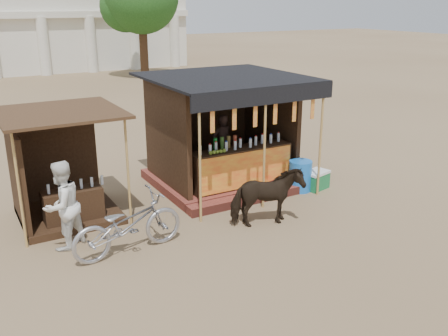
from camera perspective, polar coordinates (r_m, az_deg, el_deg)
name	(u,v)px	position (r m, az deg, el deg)	size (l,w,h in m)	color
ground	(264,244)	(9.86, 4.65, -8.66)	(120.00, 120.00, 0.00)	#846B4C
main_stall	(224,146)	(12.64, 0.02, 2.58)	(3.60, 3.61, 2.78)	brown
secondary_stall	(57,181)	(11.21, -18.53, -1.44)	(2.40, 2.40, 2.38)	#372314
cow	(267,198)	(10.40, 4.90, -3.38)	(0.68, 1.49, 1.26)	black
motorbike	(128,225)	(9.45, -10.94, -6.38)	(0.76, 2.17, 1.14)	#A0A2A9
bystander	(62,205)	(9.84, -18.00, -4.09)	(0.84, 0.65, 1.72)	white
blue_barrel	(300,176)	(12.51, 8.69, -0.88)	(0.57, 0.57, 0.77)	blue
red_crate	(274,190)	(12.14, 5.68, -2.53)	(0.42, 0.43, 0.30)	maroon
cooler	(316,180)	(12.75, 10.46, -1.33)	(0.73, 0.58, 0.46)	#19723B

